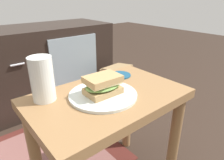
{
  "coord_description": "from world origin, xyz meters",
  "views": [
    {
      "loc": [
        -0.4,
        -0.5,
        0.79
      ],
      "look_at": [
        0.02,
        0.0,
        0.51
      ],
      "focal_mm": 32.21,
      "sensor_mm": 36.0,
      "label": 1
    }
  ],
  "objects_px": {
    "plate": "(103,95)",
    "sandwich_front": "(103,85)",
    "paper_bag": "(117,86)",
    "coaster": "(120,75)",
    "tv_cabinet": "(47,64)",
    "beer_glass": "(42,80)"
  },
  "relations": [
    {
      "from": "plate",
      "to": "paper_bag",
      "type": "xyz_separation_m",
      "value": [
        0.53,
        0.52,
        -0.31
      ]
    },
    {
      "from": "sandwich_front",
      "to": "paper_bag",
      "type": "height_order",
      "value": "sandwich_front"
    },
    {
      "from": "plate",
      "to": "sandwich_front",
      "type": "bearing_deg",
      "value": 7.13
    },
    {
      "from": "sandwich_front",
      "to": "beer_glass",
      "type": "distance_m",
      "value": 0.2
    },
    {
      "from": "tv_cabinet",
      "to": "paper_bag",
      "type": "bearing_deg",
      "value": -50.21
    },
    {
      "from": "beer_glass",
      "to": "coaster",
      "type": "height_order",
      "value": "beer_glass"
    },
    {
      "from": "sandwich_front",
      "to": "tv_cabinet",
      "type": "bearing_deg",
      "value": 79.3
    },
    {
      "from": "plate",
      "to": "sandwich_front",
      "type": "relative_size",
      "value": 1.82
    },
    {
      "from": "beer_glass",
      "to": "coaster",
      "type": "distance_m",
      "value": 0.35
    },
    {
      "from": "sandwich_front",
      "to": "coaster",
      "type": "height_order",
      "value": "sandwich_front"
    },
    {
      "from": "plate",
      "to": "paper_bag",
      "type": "height_order",
      "value": "plate"
    },
    {
      "from": "tv_cabinet",
      "to": "coaster",
      "type": "distance_m",
      "value": 0.86
    },
    {
      "from": "tv_cabinet",
      "to": "plate",
      "type": "relative_size",
      "value": 4.02
    },
    {
      "from": "tv_cabinet",
      "to": "paper_bag",
      "type": "height_order",
      "value": "tv_cabinet"
    },
    {
      "from": "beer_glass",
      "to": "paper_bag",
      "type": "bearing_deg",
      "value": 31.08
    },
    {
      "from": "plate",
      "to": "coaster",
      "type": "bearing_deg",
      "value": 30.5
    },
    {
      "from": "plate",
      "to": "coaster",
      "type": "xyz_separation_m",
      "value": [
        0.17,
        0.1,
        -0.0
      ]
    },
    {
      "from": "coaster",
      "to": "paper_bag",
      "type": "height_order",
      "value": "coaster"
    },
    {
      "from": "sandwich_front",
      "to": "paper_bag",
      "type": "xyz_separation_m",
      "value": [
        0.53,
        0.52,
        -0.35
      ]
    },
    {
      "from": "tv_cabinet",
      "to": "coaster",
      "type": "bearing_deg",
      "value": -90.36
    },
    {
      "from": "paper_bag",
      "to": "coaster",
      "type": "bearing_deg",
      "value": -130.17
    },
    {
      "from": "paper_bag",
      "to": "sandwich_front",
      "type": "bearing_deg",
      "value": -135.3
    }
  ]
}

